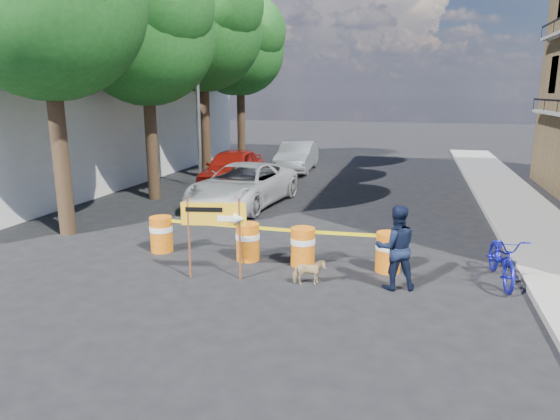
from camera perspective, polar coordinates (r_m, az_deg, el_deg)
The scene contains 18 objects.
ground at distance 10.79m, azimuth -0.09°, elevation -8.15°, with size 120.00×120.00×0.00m, color black.
sidewalk_east at distance 16.55m, azimuth 27.07°, elevation -1.71°, with size 2.40×40.00×0.15m, color gray.
white_building at distance 25.15m, azimuth -23.75°, elevation 10.05°, with size 8.00×22.00×6.00m, color silver.
tree_mid_a at distance 19.25m, azimuth -14.98°, elevation 19.02°, with size 5.25×5.00×8.68m.
tree_mid_b at distance 23.79m, azimuth -8.75°, elevation 19.85°, with size 5.67×5.40×9.62m.
tree_far at distance 28.38m, azimuth -4.48°, elevation 17.86°, with size 5.04×4.80×8.84m.
streetlamp at distance 21.02m, azimuth -9.27°, elevation 14.31°, with size 1.25×0.18×8.00m.
barrel_far_left at distance 12.97m, azimuth -13.41°, elevation -2.61°, with size 0.58×0.58×0.90m.
barrel_mid_left at distance 12.00m, azimuth -3.71°, elevation -3.56°, with size 0.58×0.58×0.90m.
barrel_mid_right at distance 11.62m, azimuth 2.62°, elevation -4.12°, with size 0.58×0.58×0.90m.
barrel_far_right at distance 11.48m, azimuth 12.27°, elevation -4.63°, with size 0.58×0.58×0.90m.
detour_sign at distance 10.61m, azimuth -6.66°, elevation -1.20°, with size 1.37×0.39×1.79m.
pedestrian at distance 10.42m, azimuth 13.11°, elevation -4.19°, with size 0.85×0.66×1.76m, color black.
bicycle at distance 11.44m, azimuth 24.30°, elevation -2.71°, with size 0.71×1.08×2.05m, color #13159F.
dog at distance 10.51m, azimuth 3.31°, elevation -7.11°, with size 0.31×0.67×0.57m, color tan.
suv_white at distance 17.72m, azimuth -4.24°, elevation 2.86°, with size 2.47×5.35×1.49m, color silver.
sedan_red at distance 21.26m, azimuth -5.47°, elevation 4.77°, with size 1.92×4.76×1.62m, color #9F140D.
sedan_silver at distance 25.59m, azimuth 1.96°, elevation 6.13°, with size 1.59×4.56×1.50m, color #ADAFB5.
Camera 1 is at (2.62, -9.69, 3.95)m, focal length 32.00 mm.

